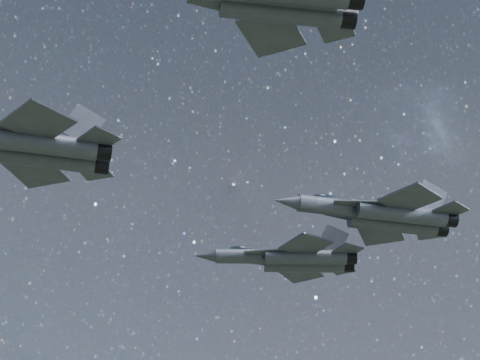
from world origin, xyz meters
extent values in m
cube|color=#393E48|center=(-18.96, -5.00, 150.74)|extent=(8.31, 1.53, 1.32)
cylinder|color=#393E48|center=(-18.55, -6.02, 150.29)|extent=(8.51, 1.60, 1.58)
cylinder|color=#393E48|center=(-18.56, -3.99, 150.29)|extent=(8.51, 1.60, 1.58)
cylinder|color=black|center=(-13.89, -6.01, 150.29)|extent=(1.32, 1.46, 1.46)
cylinder|color=black|center=(-13.90, -3.98, 150.29)|extent=(1.32, 1.46, 1.46)
cube|color=#393E48|center=(-18.75, -8.45, 150.49)|extent=(5.57, 5.73, 0.20)
cube|color=#393E48|center=(-18.76, -1.56, 150.49)|extent=(5.57, 5.73, 0.20)
cube|color=#393E48|center=(-14.30, -7.33, 150.49)|extent=(3.28, 3.36, 0.15)
cube|color=#393E48|center=(-14.31, -2.67, 150.49)|extent=(3.28, 3.36, 0.15)
cube|color=#393E48|center=(-15.62, -6.26, 152.21)|extent=(3.52, 0.45, 3.60)
cube|color=#393E48|center=(-15.62, -3.73, 152.21)|extent=(3.52, 0.45, 3.60)
cylinder|color=#393E48|center=(2.43, 12.78, 151.87)|extent=(7.22, 2.97, 1.49)
cone|color=#393E48|center=(-2.05, 13.76, 151.87)|extent=(2.53, 1.80, 1.34)
ellipsoid|color=#1A242E|center=(1.31, 13.02, 152.59)|extent=(2.44, 1.47, 0.74)
cube|color=#393E48|center=(7.28, 11.71, 151.83)|extent=(7.96, 3.08, 1.24)
cylinder|color=#393E48|center=(7.45, 10.69, 151.40)|extent=(8.16, 3.18, 1.49)
cylinder|color=#393E48|center=(7.86, 12.56, 151.40)|extent=(8.16, 3.18, 1.49)
cylinder|color=black|center=(11.74, 9.75, 151.40)|extent=(1.51, 1.61, 1.38)
cylinder|color=black|center=(12.15, 11.62, 151.40)|extent=(1.51, 1.61, 1.38)
cube|color=#393E48|center=(3.83, 11.15, 151.76)|extent=(4.98, 2.94, 0.11)
cube|color=#393E48|center=(4.39, 13.67, 151.76)|extent=(4.99, 1.17, 0.11)
cube|color=#393E48|center=(6.77, 8.50, 151.59)|extent=(4.80, 5.09, 0.19)
cube|color=#393E48|center=(8.17, 14.84, 151.59)|extent=(5.47, 5.47, 0.19)
cube|color=#393E48|center=(11.10, 8.62, 151.59)|extent=(2.82, 2.94, 0.14)
cube|color=#393E48|center=(12.05, 12.91, 151.59)|extent=(3.23, 3.24, 0.14)
cube|color=#393E48|center=(10.10, 9.87, 153.21)|extent=(3.22, 1.12, 3.40)
cube|color=#393E48|center=(10.62, 12.20, 153.21)|extent=(3.32, 0.61, 3.40)
cylinder|color=#393E48|center=(-3.73, -19.51, 154.36)|extent=(8.20, 2.23, 1.50)
cylinder|color=black|center=(0.69, -19.91, 154.36)|extent=(1.37, 1.50, 1.39)
cube|color=#393E48|center=(-7.35, -18.84, 154.73)|extent=(5.10, 1.56, 0.12)
cube|color=#393E48|center=(-3.71, -17.19, 154.56)|extent=(5.42, 5.52, 0.19)
cube|color=#393E48|center=(0.42, -18.62, 154.56)|extent=(3.20, 3.25, 0.14)
cylinder|color=#393E48|center=(9.17, 5.44, 154.43)|extent=(7.92, 1.75, 1.67)
cone|color=#393E48|center=(4.04, 5.49, 154.43)|extent=(2.58, 1.52, 1.49)
ellipsoid|color=#1A242E|center=(7.89, 5.45, 155.23)|extent=(2.55, 1.15, 0.82)
cube|color=#393E48|center=(14.72, 5.38, 154.37)|extent=(8.77, 1.69, 1.39)
cylinder|color=#393E48|center=(15.14, 4.31, 153.89)|extent=(8.99, 1.76, 1.67)
cylinder|color=#393E48|center=(15.16, 6.44, 153.89)|extent=(8.99, 1.76, 1.67)
cylinder|color=black|center=(20.05, 4.25, 153.89)|extent=(1.40, 1.55, 1.54)
cylinder|color=black|center=(20.07, 6.39, 153.89)|extent=(1.40, 1.55, 1.54)
cube|color=#393E48|center=(11.07, 3.97, 154.30)|extent=(5.68, 2.27, 0.13)
cube|color=#393E48|center=(11.10, 6.86, 154.30)|extent=(5.67, 2.16, 0.13)
cube|color=#393E48|center=(14.90, 1.75, 154.11)|extent=(5.86, 6.03, 0.21)
cube|color=#393E48|center=(14.97, 9.01, 154.11)|extent=(5.89, 6.05, 0.21)
cube|color=#393E48|center=(19.61, 2.87, 154.11)|extent=(3.45, 3.53, 0.16)
cube|color=#393E48|center=(19.66, 7.78, 154.11)|extent=(3.47, 3.55, 0.16)
cube|color=#393E48|center=(18.23, 4.01, 155.92)|extent=(3.71, 0.51, 3.80)
cube|color=#393E48|center=(18.26, 6.68, 155.92)|extent=(3.71, 0.48, 3.80)
camera|label=1|loc=(-15.75, -57.90, 117.86)|focal=60.00mm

